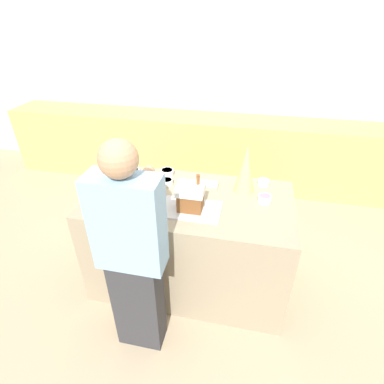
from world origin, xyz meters
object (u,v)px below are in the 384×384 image
(candy_bowl_front_corner, at_px, (167,182))
(candy_bowl_center_rear, at_px, (151,178))
(cookbook, at_px, (206,184))
(baking_tray, at_px, (191,209))
(person, at_px, (133,256))
(gingerbread_house, at_px, (191,196))
(candy_bowl_behind_tray, at_px, (167,172))
(candy_bowl_near_tray_left, at_px, (263,182))
(candy_bowl_far_left, at_px, (265,198))
(decorative_tree, at_px, (246,169))
(candy_bowl_near_tray_right, at_px, (132,172))
(mug, at_px, (107,192))

(candy_bowl_front_corner, bearing_deg, candy_bowl_center_rear, 164.68)
(cookbook, bearing_deg, baking_tray, -97.55)
(person, bearing_deg, candy_bowl_center_rear, 100.60)
(gingerbread_house, xyz_separation_m, person, (-0.27, -0.50, -0.17))
(baking_tray, height_order, candy_bowl_behind_tray, candy_bowl_behind_tray)
(candy_bowl_center_rear, bearing_deg, candy_bowl_near_tray_left, 6.91)
(candy_bowl_far_left, bearing_deg, decorative_tree, 142.02)
(candy_bowl_center_rear, bearing_deg, candy_bowl_near_tray_right, 162.88)
(mug, height_order, person, person)
(baking_tray, distance_m, candy_bowl_behind_tray, 0.57)
(decorative_tree, distance_m, candy_bowl_center_rear, 0.82)
(cookbook, relative_size, mug, 2.41)
(candy_bowl_front_corner, xyz_separation_m, candy_bowl_near_tray_right, (-0.35, 0.10, 0.00))
(candy_bowl_front_corner, height_order, person, person)
(gingerbread_house, distance_m, candy_bowl_center_rear, 0.58)
(cookbook, bearing_deg, candy_bowl_near_tray_right, 175.39)
(gingerbread_house, distance_m, candy_bowl_front_corner, 0.44)
(gingerbread_house, xyz_separation_m, candy_bowl_center_rear, (-0.43, 0.37, -0.09))
(decorative_tree, xyz_separation_m, candy_bowl_center_rear, (-0.80, 0.01, -0.18))
(gingerbread_house, distance_m, decorative_tree, 0.52)
(candy_bowl_center_rear, xyz_separation_m, cookbook, (0.48, 0.01, -0.01))
(baking_tray, xyz_separation_m, candy_bowl_front_corner, (-0.28, 0.33, 0.02))
(candy_bowl_front_corner, bearing_deg, person, -89.34)
(candy_bowl_center_rear, distance_m, candy_bowl_behind_tray, 0.16)
(decorative_tree, height_order, candy_bowl_behind_tray, decorative_tree)
(baking_tray, bearing_deg, candy_bowl_center_rear, 139.48)
(candy_bowl_far_left, distance_m, candy_bowl_near_tray_left, 0.26)
(cookbook, bearing_deg, person, -109.97)
(gingerbread_house, relative_size, candy_bowl_far_left, 2.67)
(person, bearing_deg, candy_bowl_near_tray_left, 51.09)
(decorative_tree, height_order, candy_bowl_front_corner, decorative_tree)
(candy_bowl_center_rear, height_order, cookbook, candy_bowl_center_rear)
(decorative_tree, bearing_deg, mug, -163.24)
(baking_tray, distance_m, gingerbread_house, 0.11)
(gingerbread_house, xyz_separation_m, candy_bowl_front_corner, (-0.28, 0.33, -0.09))
(candy_bowl_behind_tray, bearing_deg, candy_bowl_far_left, -16.47)
(gingerbread_house, height_order, candy_bowl_center_rear, gingerbread_house)
(baking_tray, relative_size, candy_bowl_front_corner, 4.25)
(candy_bowl_far_left, bearing_deg, candy_bowl_near_tray_right, 170.03)
(candy_bowl_near_tray_left, distance_m, cookbook, 0.49)
(candy_bowl_front_corner, xyz_separation_m, mug, (-0.41, -0.29, 0.02))
(gingerbread_house, bearing_deg, candy_bowl_near_tray_left, 42.62)
(candy_bowl_near_tray_left, height_order, mug, mug)
(gingerbread_house, height_order, cookbook, gingerbread_house)
(mug, bearing_deg, baking_tray, -3.19)
(candy_bowl_behind_tray, bearing_deg, candy_bowl_center_rear, -135.92)
(candy_bowl_far_left, bearing_deg, cookbook, 162.87)
(candy_bowl_center_rear, distance_m, cookbook, 0.48)
(gingerbread_house, xyz_separation_m, mug, (-0.68, 0.04, -0.07))
(candy_bowl_behind_tray, height_order, candy_bowl_near_tray_right, candy_bowl_behind_tray)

